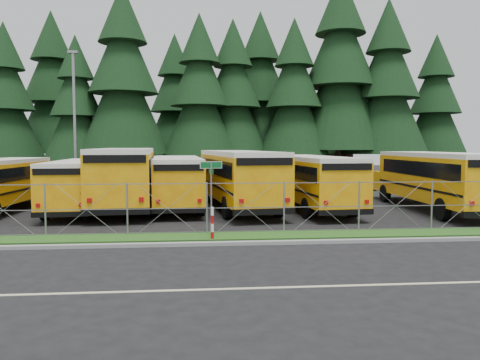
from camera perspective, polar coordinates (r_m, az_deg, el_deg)
name	(u,v)px	position (r m, az deg, el deg)	size (l,w,h in m)	color
ground	(231,229)	(19.17, -1.10, -5.98)	(120.00, 120.00, 0.00)	black
curb	(238,243)	(16.13, -0.31, -7.71)	(50.00, 0.25, 0.12)	gray
grass_verge	(234,236)	(17.50, -0.70, -6.86)	(50.00, 1.40, 0.06)	#224814
road_lane_line	(255,288)	(11.42, 1.85, -13.05)	(50.00, 0.12, 0.01)	beige
chainlink_fence	(233,208)	(18.03, -0.88, -3.41)	(44.00, 0.10, 2.00)	gray
brick_building	(256,149)	(59.28, 1.92, 3.84)	(22.00, 10.00, 6.00)	brown
bus_1	(0,186)	(26.65, -27.26, -0.64)	(2.43, 10.31, 2.70)	orange
bus_2	(80,186)	(25.54, -18.93, -0.68)	(2.37, 10.03, 2.63)	orange
bus_3	(126,179)	(25.92, -13.73, 0.17)	(2.92, 12.35, 3.24)	orange
bus_4	(177,183)	(25.62, -7.65, -0.31)	(2.49, 10.56, 2.77)	orange
bus_5	(237,180)	(25.08, -0.33, 0.01)	(2.80, 11.84, 3.10)	orange
bus_6	(309,183)	(25.14, 8.36, -0.33)	(2.56, 10.84, 2.84)	orange
bus_east	(434,182)	(26.38, 22.61, -0.18)	(2.73, 11.59, 3.04)	orange
street_sign	(211,182)	(17.31, -3.53, -0.29)	(0.82, 0.54, 2.81)	gray
striped_bollard	(212,224)	(16.86, -3.40, -5.33)	(0.11, 0.11, 1.20)	#B20C0C
light_standard	(75,116)	(35.99, -19.52, 7.34)	(0.70, 0.35, 10.14)	gray
conifer_1	(6,102)	(48.85, -26.66, 8.46)	(6.67, 6.67, 14.76)	black
conifer_2	(77,109)	(45.41, -19.30, 8.14)	(6.04, 6.04, 13.37)	black
conifer_3	(123,84)	(44.49, -14.02, 11.30)	(8.11, 8.11, 17.94)	black
conifer_4	(200,98)	(44.12, -4.95, 9.92)	(7.04, 7.04, 15.57)	black
conifer_5	(233,100)	(46.14, -0.86, 9.72)	(7.07, 7.07, 15.63)	black
conifer_6	(294,100)	(45.91, 6.59, 9.68)	(7.04, 7.04, 15.57)	black
conifer_7	(340,77)	(48.26, 12.06, 12.18)	(9.18, 9.18, 20.30)	black
conifer_8	(387,90)	(48.57, 17.51, 10.42)	(7.96, 7.96, 17.61)	black
conifer_9	(435,107)	(52.97, 22.68, 8.25)	(6.70, 6.70, 14.82)	black
conifer_10	(53,95)	(53.81, -21.85, 9.63)	(7.91, 7.91, 17.49)	black
conifer_11	(175,105)	(53.05, -7.91, 9.01)	(7.11, 7.11, 15.72)	black
conifer_12	(260,95)	(50.12, 2.47, 10.30)	(7.87, 7.87, 17.41)	black
conifer_13	(346,103)	(56.05, 12.82, 9.14)	(7.51, 7.51, 16.61)	black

